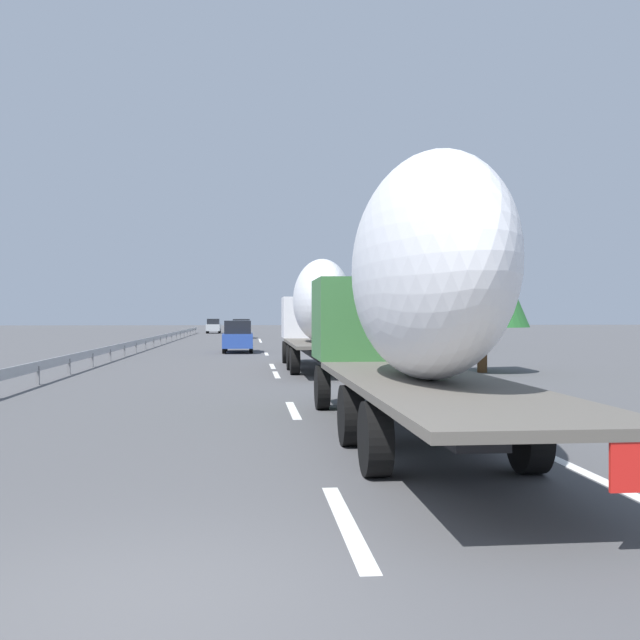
% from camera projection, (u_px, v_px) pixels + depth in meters
% --- Properties ---
extents(ground_plane, '(260.00, 260.00, 0.00)m').
position_uv_depth(ground_plane, '(236.00, 351.00, 45.43)').
color(ground_plane, '#4C4C4F').
extents(lane_stripe_0, '(3.20, 0.20, 0.01)m').
position_uv_depth(lane_stripe_0, '(346.00, 523.00, 7.79)').
color(lane_stripe_0, white).
rests_on(lane_stripe_0, ground_plane).
extents(lane_stripe_1, '(3.20, 0.20, 0.01)m').
position_uv_depth(lane_stripe_1, '(293.00, 410.00, 17.12)').
color(lane_stripe_1, white).
rests_on(lane_stripe_1, ground_plane).
extents(lane_stripe_2, '(3.20, 0.20, 0.01)m').
position_uv_depth(lane_stripe_2, '(276.00, 375.00, 27.44)').
color(lane_stripe_2, white).
rests_on(lane_stripe_2, ground_plane).
extents(lane_stripe_3, '(3.20, 0.20, 0.01)m').
position_uv_depth(lane_stripe_3, '(272.00, 366.00, 32.03)').
color(lane_stripe_3, white).
rests_on(lane_stripe_3, ground_plane).
extents(lane_stripe_4, '(3.20, 0.20, 0.01)m').
position_uv_depth(lane_stripe_4, '(266.00, 354.00, 42.38)').
color(lane_stripe_4, white).
rests_on(lane_stripe_4, ground_plane).
extents(lane_stripe_5, '(3.20, 0.20, 0.01)m').
position_uv_depth(lane_stripe_5, '(261.00, 342.00, 62.00)').
color(lane_stripe_5, white).
rests_on(lane_stripe_5, ground_plane).
extents(lane_stripe_6, '(3.20, 0.20, 0.01)m').
position_uv_depth(lane_stripe_6, '(260.00, 341.00, 65.12)').
color(lane_stripe_6, white).
rests_on(lane_stripe_6, ground_plane).
extents(lane_stripe_7, '(3.20, 0.20, 0.01)m').
position_uv_depth(lane_stripe_7, '(260.00, 339.00, 68.84)').
color(lane_stripe_7, white).
rests_on(lane_stripe_7, ground_plane).
extents(edge_line_right, '(110.00, 0.20, 0.01)m').
position_uv_depth(edge_line_right, '(317.00, 348.00, 50.95)').
color(edge_line_right, white).
rests_on(edge_line_right, ground_plane).
extents(truck_lead, '(12.34, 2.55, 4.44)m').
position_uv_depth(truck_lead, '(318.00, 310.00, 29.78)').
color(truck_lead, silver).
rests_on(truck_lead, ground_plane).
extents(truck_trailing, '(13.49, 2.55, 4.80)m').
position_uv_depth(truck_trailing, '(411.00, 292.00, 12.81)').
color(truck_trailing, '#387038').
rests_on(truck_trailing, ground_plane).
extents(car_silver_hatch, '(4.50, 1.74, 1.85)m').
position_uv_depth(car_silver_hatch, '(214.00, 326.00, 93.13)').
color(car_silver_hatch, '#ADB2B7').
rests_on(car_silver_hatch, ground_plane).
extents(car_blue_sedan, '(4.79, 1.80, 1.94)m').
position_uv_depth(car_blue_sedan, '(238.00, 336.00, 44.27)').
color(car_blue_sedan, '#28479E').
rests_on(car_blue_sedan, ground_plane).
extents(car_white_van, '(4.21, 1.89, 1.92)m').
position_uv_depth(car_white_van, '(241.00, 329.00, 72.31)').
color(car_white_van, white).
rests_on(car_white_van, ground_plane).
extents(road_sign, '(0.10, 0.90, 3.48)m').
position_uv_depth(road_sign, '(328.00, 314.00, 54.41)').
color(road_sign, gray).
rests_on(road_sign, ground_plane).
extents(tree_0, '(3.86, 3.86, 5.89)m').
position_uv_depth(tree_0, '(343.00, 304.00, 84.13)').
color(tree_0, '#472D19').
rests_on(tree_0, ground_plane).
extents(tree_1, '(3.61, 3.61, 6.16)m').
position_uv_depth(tree_1, '(482.00, 272.00, 28.48)').
color(tree_1, '#472D19').
rests_on(tree_1, ground_plane).
extents(tree_2, '(4.00, 4.00, 7.42)m').
position_uv_depth(tree_2, '(419.00, 281.00, 49.41)').
color(tree_2, '#472D19').
rests_on(tree_2, ground_plane).
extents(guardrail_median, '(94.00, 0.10, 0.76)m').
position_uv_depth(guardrail_median, '(145.00, 341.00, 47.83)').
color(guardrail_median, '#9EA0A5').
rests_on(guardrail_median, ground_plane).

